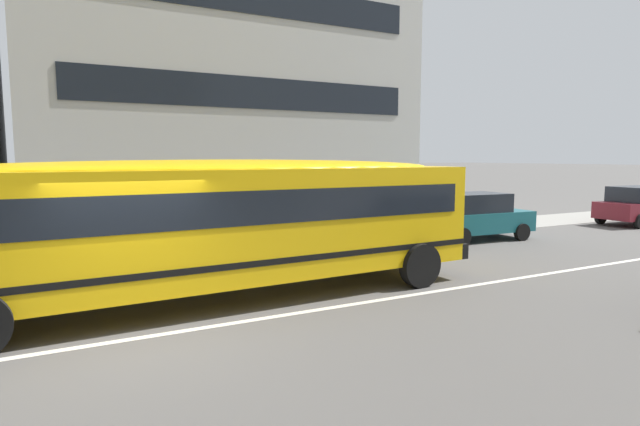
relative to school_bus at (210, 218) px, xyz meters
name	(u,v)px	position (x,y,z in m)	size (l,w,h in m)	color
ground_plane	(137,338)	(-1.67, -1.55, -1.68)	(400.00, 400.00, 0.00)	#54514F
sidewalk_far	(99,258)	(-1.67, 5.73, -1.68)	(120.00, 3.00, 0.01)	gray
lane_centreline	(137,338)	(-1.67, -1.55, -1.68)	(110.00, 0.16, 0.01)	silver
school_bus	(210,218)	(0.00, 0.00, 0.00)	(12.75, 3.04, 2.84)	yellow
parked_car_teal_end_of_row	(475,216)	(10.27, 3.20, -0.84)	(3.99, 2.07, 1.64)	#195B66
parked_car_maroon_under_tree	(639,205)	(19.45, 2.90, -0.84)	(3.96, 2.00, 1.64)	maroon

